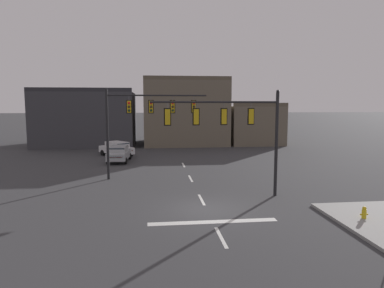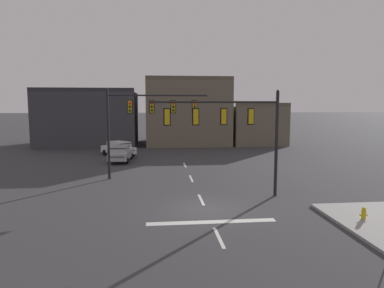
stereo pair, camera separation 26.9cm
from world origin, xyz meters
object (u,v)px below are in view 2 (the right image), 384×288
at_px(signal_mast_near_side, 234,124).
at_px(signal_mast_far_side, 143,115).
at_px(car_lot_middle, 118,148).
at_px(car_lot_nearside, 121,153).
at_px(fire_hydrant, 364,215).

bearing_deg(signal_mast_near_side, signal_mast_far_side, 131.50).
bearing_deg(car_lot_middle, car_lot_nearside, -80.97).
xyz_separation_m(car_lot_nearside, car_lot_middle, (-0.60, 3.79, 0.00)).
relative_size(car_lot_nearside, fire_hydrant, 6.08).
bearing_deg(signal_mast_near_side, car_lot_middle, 115.93).
height_order(car_lot_nearside, car_lot_middle, same).
bearing_deg(car_lot_nearside, car_lot_middle, 99.03).
distance_m(signal_mast_near_side, fire_hydrant, 8.52).
relative_size(signal_mast_near_side, car_lot_nearside, 1.73).
distance_m(signal_mast_far_side, fire_hydrant, 16.51).
height_order(signal_mast_far_side, car_lot_nearside, signal_mast_far_side).
relative_size(signal_mast_far_side, car_lot_middle, 1.69).
height_order(signal_mast_near_side, car_lot_nearside, signal_mast_near_side).
bearing_deg(car_lot_middle, signal_mast_near_side, -64.07).
distance_m(car_lot_nearside, car_lot_middle, 3.84).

